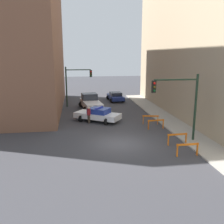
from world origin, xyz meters
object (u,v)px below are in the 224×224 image
(traffic_light_near, at_px, (182,98))
(parked_car_near, at_px, (115,96))
(traffic_light_far, at_px, (75,81))
(pedestrian_crossing, at_px, (89,115))
(barrier_front, at_px, (187,147))
(barrier_back, at_px, (156,123))
(police_car, at_px, (98,114))
(barrier_corner, at_px, (151,118))
(white_truck, at_px, (91,102))
(barrier_mid, at_px, (177,137))

(traffic_light_near, bearing_deg, parked_car_near, 96.74)
(traffic_light_near, relative_size, traffic_light_far, 1.00)
(pedestrian_crossing, bearing_deg, barrier_front, -36.27)
(parked_car_near, xyz_separation_m, barrier_back, (1.43, -14.61, -0.06))
(police_car, relative_size, parked_car_near, 1.12)
(barrier_front, bearing_deg, barrier_corner, 90.97)
(barrier_back, distance_m, barrier_corner, 1.65)
(pedestrian_crossing, bearing_deg, police_car, 47.64)
(pedestrian_crossing, height_order, barrier_back, pedestrian_crossing)
(traffic_light_near, relative_size, white_truck, 0.93)
(traffic_light_far, height_order, barrier_front, traffic_light_far)
(police_car, height_order, barrier_mid, police_car)
(parked_car_near, bearing_deg, barrier_mid, -88.12)
(traffic_light_far, distance_m, barrier_mid, 17.63)
(police_car, distance_m, barrier_mid, 9.40)
(parked_car_near, xyz_separation_m, barrier_corner, (1.41, -12.96, -0.06))
(traffic_light_near, relative_size, police_car, 1.06)
(white_truck, bearing_deg, pedestrian_crossing, -102.74)
(white_truck, relative_size, parked_car_near, 1.28)
(police_car, height_order, barrier_back, police_car)
(traffic_light_near, height_order, barrier_front, traffic_light_near)
(barrier_back, bearing_deg, traffic_light_far, 122.58)
(traffic_light_near, xyz_separation_m, white_truck, (-6.14, 12.98, -2.62))
(traffic_light_far, bearing_deg, pedestrian_crossing, -81.26)
(pedestrian_crossing, relative_size, barrier_back, 1.04)
(police_car, xyz_separation_m, pedestrian_crossing, (-0.96, -0.49, 0.14))
(traffic_light_far, relative_size, police_car, 1.06)
(traffic_light_near, distance_m, barrier_back, 4.70)
(barrier_front, relative_size, barrier_mid, 1.00)
(barrier_front, bearing_deg, police_car, 117.67)
(white_truck, relative_size, barrier_corner, 3.55)
(white_truck, distance_m, barrier_front, 16.70)
(police_car, relative_size, barrier_back, 3.08)
(parked_car_near, relative_size, barrier_back, 2.75)
(traffic_light_near, relative_size, barrier_back, 3.25)
(police_car, bearing_deg, barrier_mid, -110.94)
(police_car, bearing_deg, parked_car_near, 16.18)
(traffic_light_far, bearing_deg, parked_car_near, 28.37)
(traffic_light_far, distance_m, pedestrian_crossing, 8.89)
(white_truck, xyz_separation_m, barrier_mid, (5.72, -13.60, -0.29))
(barrier_mid, distance_m, barrier_back, 4.23)
(traffic_light_near, bearing_deg, barrier_back, 101.37)
(barrier_mid, bearing_deg, barrier_back, 94.14)
(pedestrian_crossing, xyz_separation_m, barrier_back, (6.01, -3.01, -0.24))
(white_truck, relative_size, barrier_back, 3.51)
(barrier_front, relative_size, barrier_back, 1.00)
(barrier_corner, bearing_deg, barrier_mid, -86.91)
(barrier_corner, bearing_deg, white_truck, 124.99)
(traffic_light_near, xyz_separation_m, barrier_front, (-0.60, -2.77, -2.91))
(traffic_light_far, height_order, white_truck, traffic_light_far)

